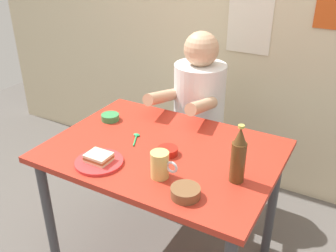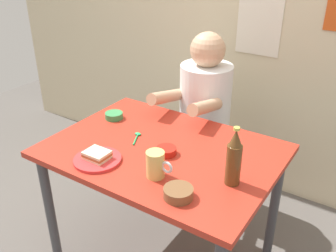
# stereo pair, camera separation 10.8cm
# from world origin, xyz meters

# --- Properties ---
(wall_back) EXTENTS (4.40, 0.09, 2.60)m
(wall_back) POSITION_xyz_m (0.00, 1.05, 1.30)
(wall_back) COLOR beige
(wall_back) RESTS_ON ground
(dining_table) EXTENTS (1.10, 0.80, 0.74)m
(dining_table) POSITION_xyz_m (0.00, 0.00, 0.65)
(dining_table) COLOR #B72D1E
(dining_table) RESTS_ON ground
(stool) EXTENTS (0.34, 0.34, 0.45)m
(stool) POSITION_xyz_m (-0.10, 0.63, 0.35)
(stool) COLOR #4C4C51
(stool) RESTS_ON ground
(person_seated) EXTENTS (0.33, 0.56, 0.72)m
(person_seated) POSITION_xyz_m (-0.10, 0.62, 0.77)
(person_seated) COLOR white
(person_seated) RESTS_ON stool
(plate_orange) EXTENTS (0.22, 0.22, 0.01)m
(plate_orange) POSITION_xyz_m (-0.19, -0.26, 0.75)
(plate_orange) COLOR red
(plate_orange) RESTS_ON dining_table
(sandwich) EXTENTS (0.11, 0.09, 0.04)m
(sandwich) POSITION_xyz_m (-0.19, -0.26, 0.77)
(sandwich) COLOR beige
(sandwich) RESTS_ON plate_orange
(beer_mug) EXTENTS (0.13, 0.08, 0.12)m
(beer_mug) POSITION_xyz_m (0.11, -0.21, 0.80)
(beer_mug) COLOR #D1BC66
(beer_mug) RESTS_ON dining_table
(beer_bottle) EXTENTS (0.06, 0.06, 0.26)m
(beer_bottle) POSITION_xyz_m (0.40, -0.08, 0.86)
(beer_bottle) COLOR #593819
(beer_bottle) RESTS_ON dining_table
(sambal_bowl_red) EXTENTS (0.10, 0.10, 0.03)m
(sambal_bowl_red) POSITION_xyz_m (0.05, -0.03, 0.76)
(sambal_bowl_red) COLOR #B21E14
(sambal_bowl_red) RESTS_ON dining_table
(dip_bowl_green) EXTENTS (0.10, 0.10, 0.03)m
(dip_bowl_green) POSITION_xyz_m (-0.41, 0.13, 0.76)
(dip_bowl_green) COLOR #388C4C
(dip_bowl_green) RESTS_ON dining_table
(condiment_bowl_brown) EXTENTS (0.12, 0.12, 0.04)m
(condiment_bowl_brown) POSITION_xyz_m (0.27, -0.28, 0.76)
(condiment_bowl_brown) COLOR brown
(condiment_bowl_brown) RESTS_ON dining_table
(spoon) EXTENTS (0.07, 0.11, 0.01)m
(spoon) POSITION_xyz_m (-0.17, 0.02, 0.75)
(spoon) COLOR #26A559
(spoon) RESTS_ON dining_table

